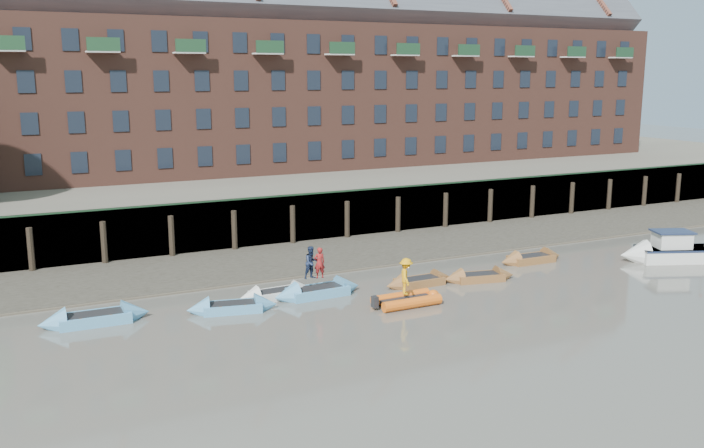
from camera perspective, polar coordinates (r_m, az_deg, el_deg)
ground at (r=32.49m, az=13.40°, el=-9.00°), size 220.00×220.00×0.00m
foreshore at (r=47.09m, az=-0.59°, el=-2.24°), size 110.00×8.00×0.50m
mud_band at (r=44.14m, az=1.32°, el=-3.19°), size 110.00×1.60×0.10m
river_wall at (r=50.65m, az=-2.73°, el=0.57°), size 110.00×1.23×3.30m
bank_terrace at (r=63.20m, az=-7.64°, el=2.69°), size 110.00×28.00×3.20m
apartment_terrace at (r=63.43m, az=-8.22°, el=12.88°), size 80.60×15.56×20.98m
rowboat_0 at (r=36.05m, az=-19.09°, el=-6.84°), size 4.89×1.49×1.41m
rowboat_1 at (r=36.20m, az=-9.15°, el=-6.30°), size 4.46×2.11×1.25m
rowboat_2 at (r=38.03m, az=-5.79°, el=-5.35°), size 4.18×1.42×1.20m
rowboat_3 at (r=38.18m, az=-2.63°, el=-5.18°), size 4.86×1.63×1.39m
rowboat_4 at (r=40.20m, az=5.18°, el=-4.41°), size 4.09×1.26×1.18m
rowboat_5 at (r=41.47m, az=9.71°, el=-4.03°), size 4.26×1.97×1.19m
rowboat_6 at (r=46.08m, az=13.55°, el=-2.60°), size 4.35×1.34×1.25m
rib_tender at (r=36.88m, az=4.37°, el=-5.79°), size 3.47×1.67×0.60m
motor_launch at (r=48.68m, az=22.62°, el=-1.95°), size 6.09×3.93×2.39m
person_rower_a at (r=37.88m, az=-2.51°, el=-2.98°), size 0.61×0.42×1.60m
person_rower_b at (r=37.75m, az=-3.11°, el=-2.96°), size 0.92×0.77×1.69m
person_rib_crew at (r=36.47m, az=4.16°, el=-4.01°), size 1.08×1.34×1.80m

